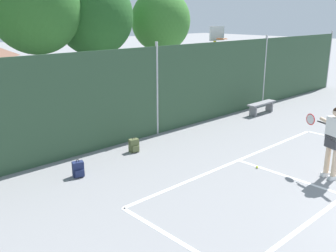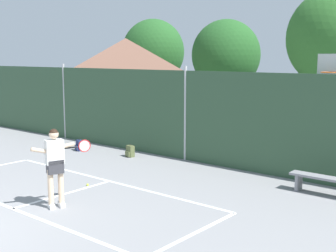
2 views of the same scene
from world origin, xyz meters
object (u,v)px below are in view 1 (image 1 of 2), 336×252
Objects in this scene: backpack_navy at (78,169)px; backpack_olive at (134,146)px; basketball_hoop at (216,56)px; tennis_ball at (257,167)px; courtside_bench at (262,105)px; tennis_player at (334,136)px.

backpack_navy is 1.00× the size of backpack_olive.
basketball_hoop is at bearing 16.90° from backpack_navy.
backpack_olive is (2.19, 0.47, 0.00)m from backpack_navy.
basketball_hoop reaches higher than tennis_ball.
courtside_bench reaches higher than tennis_ball.
tennis_player is 6.59m from courtside_bench.
basketball_hoop is 53.79× the size of tennis_ball.
backpack_navy and backpack_olive have the same top height.
tennis_ball is 0.04× the size of courtside_bench.
basketball_hoop is 7.41m from tennis_ball.
tennis_player is 1.16× the size of courtside_bench.
courtside_bench is at bearing 48.41° from tennis_player.
courtside_bench reaches higher than backpack_olive.
tennis_player is at bearing -63.52° from backpack_olive.
courtside_bench is (5.16, 3.29, 0.33)m from tennis_ball.
backpack_olive is (-1.63, 3.31, 0.16)m from tennis_ball.
tennis_ball is at bearing -147.46° from courtside_bench.
tennis_ball is 6.13m from courtside_bench.
tennis_ball is (-0.81, 1.61, -1.08)m from tennis_player.
basketball_hoop is 1.91× the size of tennis_player.
tennis_player is (-3.74, -6.99, -1.20)m from basketball_hoop.
backpack_navy is at bearing -177.12° from courtside_bench.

